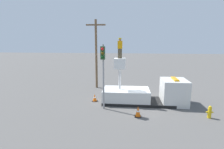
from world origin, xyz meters
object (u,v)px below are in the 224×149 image
(bucket_truck, at_px, (146,94))
(fire_hydrant, at_px, (210,112))
(worker, at_px, (120,48))
(traffic_light_pole, at_px, (103,64))
(utility_pole, at_px, (96,52))
(traffic_cone_rear, at_px, (95,98))
(traffic_cone_curbside, at_px, (138,112))

(bucket_truck, height_order, fire_hydrant, bucket_truck)
(worker, relative_size, fire_hydrant, 1.88)
(traffic_light_pole, distance_m, utility_pole, 6.82)
(worker, height_order, traffic_light_pole, worker)
(bucket_truck, height_order, worker, worker)
(traffic_light_pole, height_order, utility_pole, utility_pole)
(traffic_cone_rear, bearing_deg, utility_pole, 98.16)
(worker, bearing_deg, fire_hydrant, -22.17)
(utility_pole, bearing_deg, traffic_cone_curbside, -59.68)
(traffic_light_pole, xyz_separation_m, utility_pole, (-1.76, 6.57, 0.52))
(traffic_cone_curbside, bearing_deg, worker, 117.37)
(fire_hydrant, relative_size, traffic_cone_rear, 1.37)
(bucket_truck, distance_m, traffic_cone_curbside, 3.10)
(fire_hydrant, distance_m, utility_pole, 12.75)
(traffic_cone_rear, bearing_deg, worker, 0.19)
(traffic_cone_rear, bearing_deg, fire_hydrant, -16.81)
(traffic_light_pole, bearing_deg, traffic_cone_rear, 120.66)
(worker, bearing_deg, traffic_cone_curbside, -62.63)
(traffic_cone_rear, bearing_deg, bucket_truck, 0.09)
(fire_hydrant, bearing_deg, traffic_light_pole, 173.60)
(bucket_truck, distance_m, traffic_light_pole, 4.95)
(worker, distance_m, traffic_cone_rear, 5.10)
(traffic_light_pole, relative_size, traffic_cone_rear, 7.71)
(bucket_truck, relative_size, traffic_light_pole, 1.40)
(worker, relative_size, utility_pole, 0.22)
(bucket_truck, xyz_separation_m, utility_pole, (-5.36, 4.75, 3.39))
(worker, bearing_deg, utility_pole, 122.08)
(traffic_cone_rear, relative_size, traffic_cone_curbside, 0.87)
(traffic_cone_rear, bearing_deg, traffic_light_pole, -59.34)
(traffic_light_pole, xyz_separation_m, traffic_cone_rear, (-1.08, 1.82, -3.38))
(traffic_cone_rear, relative_size, utility_pole, 0.09)
(traffic_light_pole, height_order, traffic_cone_curbside, traffic_light_pole)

